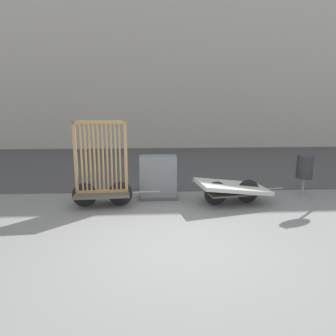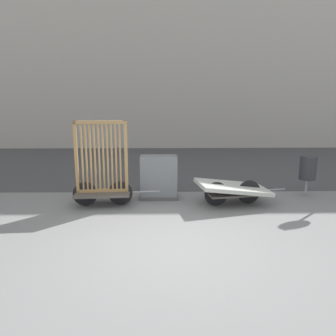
# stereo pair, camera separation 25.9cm
# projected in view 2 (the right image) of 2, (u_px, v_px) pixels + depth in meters

# --- Properties ---
(ground_plane) EXTENTS (60.00, 60.00, 0.00)m
(ground_plane) POSITION_uv_depth(u_px,v_px,m) (170.00, 247.00, 5.53)
(ground_plane) COLOR slate
(road_strip) EXTENTS (56.00, 7.48, 0.01)m
(road_strip) POSITION_uv_depth(u_px,v_px,m) (166.00, 163.00, 12.35)
(road_strip) COLOR #424244
(road_strip) RESTS_ON ground_plane
(building_facade) EXTENTS (48.00, 4.00, 11.48)m
(building_facade) POSITION_uv_depth(u_px,v_px,m) (164.00, 31.00, 16.72)
(building_facade) COLOR #B2ADA3
(building_facade) RESTS_ON ground_plane
(bike_cart_with_bedframe) EXTENTS (2.00, 0.84, 1.96)m
(bike_cart_with_bedframe) POSITION_uv_depth(u_px,v_px,m) (102.00, 176.00, 7.49)
(bike_cart_with_bedframe) COLOR #4C4742
(bike_cart_with_bedframe) RESTS_ON ground_plane
(bike_cart_with_mattress) EXTENTS (2.20, 1.23, 0.58)m
(bike_cart_with_mattress) POSITION_uv_depth(u_px,v_px,m) (233.00, 189.00, 7.61)
(bike_cart_with_mattress) COLOR #4C4742
(bike_cart_with_mattress) RESTS_ON ground_plane
(utility_cabinet) EXTENTS (0.96, 0.48, 1.07)m
(utility_cabinet) POSITION_uv_depth(u_px,v_px,m) (159.00, 179.00, 8.05)
(utility_cabinet) COLOR #4C4C4C
(utility_cabinet) RESTS_ON ground_plane
(trash_bin) EXTENTS (0.41, 0.41, 1.02)m
(trash_bin) POSITION_uv_depth(u_px,v_px,m) (308.00, 168.00, 8.26)
(trash_bin) COLOR gray
(trash_bin) RESTS_ON ground_plane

